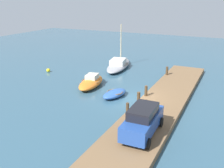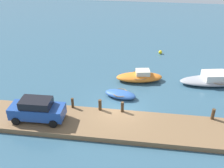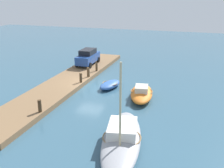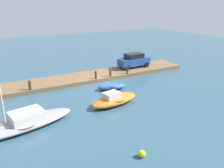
{
  "view_description": "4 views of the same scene",
  "coord_description": "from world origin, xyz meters",
  "px_view_note": "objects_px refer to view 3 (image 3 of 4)",
  "views": [
    {
      "loc": [
        -19.94,
        -7.35,
        8.69
      ],
      "look_at": [
        0.41,
        2.55,
        1.03
      ],
      "focal_mm": 41.41,
      "sensor_mm": 36.0,
      "label": 1
    },
    {
      "loc": [
        1.99,
        -18.29,
        13.16
      ],
      "look_at": [
        -0.95,
        2.84,
        0.89
      ],
      "focal_mm": 41.91,
      "sensor_mm": 36.0,
      "label": 2
    },
    {
      "loc": [
        22.97,
        9.8,
        8.7
      ],
      "look_at": [
        1.04,
        2.62,
        0.81
      ],
      "focal_mm": 43.16,
      "sensor_mm": 36.0,
      "label": 3
    },
    {
      "loc": [
        11.0,
        22.19,
        8.7
      ],
      "look_at": [
        0.43,
        3.05,
        0.97
      ],
      "focal_mm": 37.73,
      "sensor_mm": 36.0,
      "label": 4
    }
  ],
  "objects_px": {
    "motorboat_orange": "(142,93)",
    "dinghy_blue": "(110,85)",
    "mooring_post_mid_west": "(88,72)",
    "mooring_post_east": "(40,106)",
    "parked_car": "(88,57)",
    "sailboat_grey": "(122,138)",
    "mooring_post_mid_east": "(81,78)",
    "mooring_post_west": "(97,67)"
  },
  "relations": [
    {
      "from": "sailboat_grey",
      "to": "mooring_post_mid_east",
      "type": "xyz_separation_m",
      "value": [
        -8.92,
        -6.71,
        0.43
      ]
    },
    {
      "from": "sailboat_grey",
      "to": "mooring_post_east",
      "type": "xyz_separation_m",
      "value": [
        -1.76,
        -6.71,
        0.43
      ]
    },
    {
      "from": "sailboat_grey",
      "to": "mooring_post_mid_west",
      "type": "bearing_deg",
      "value": -158.75
    },
    {
      "from": "motorboat_orange",
      "to": "mooring_post_west",
      "type": "distance_m",
      "value": 8.21
    },
    {
      "from": "sailboat_grey",
      "to": "mooring_post_east",
      "type": "height_order",
      "value": "sailboat_grey"
    },
    {
      "from": "parked_car",
      "to": "mooring_post_west",
      "type": "bearing_deg",
      "value": 39.71
    },
    {
      "from": "mooring_post_west",
      "to": "mooring_post_mid_west",
      "type": "bearing_deg",
      "value": 0.0
    },
    {
      "from": "dinghy_blue",
      "to": "sailboat_grey",
      "type": "xyz_separation_m",
      "value": [
        9.4,
        3.9,
        0.13
      ]
    },
    {
      "from": "motorboat_orange",
      "to": "mooring_post_east",
      "type": "xyz_separation_m",
      "value": [
        6.02,
        -6.23,
        0.43
      ]
    },
    {
      "from": "mooring_post_mid_east",
      "to": "sailboat_grey",
      "type": "bearing_deg",
      "value": 36.96
    },
    {
      "from": "motorboat_orange",
      "to": "parked_car",
      "type": "xyz_separation_m",
      "value": [
        -7.58,
        -8.19,
        0.92
      ]
    },
    {
      "from": "sailboat_grey",
      "to": "dinghy_blue",
      "type": "bearing_deg",
      "value": -168.11
    },
    {
      "from": "dinghy_blue",
      "to": "mooring_post_mid_east",
      "type": "distance_m",
      "value": 2.91
    },
    {
      "from": "mooring_post_west",
      "to": "mooring_post_east",
      "type": "height_order",
      "value": "mooring_post_east"
    },
    {
      "from": "mooring_post_mid_west",
      "to": "parked_car",
      "type": "distance_m",
      "value": 5.01
    },
    {
      "from": "dinghy_blue",
      "to": "mooring_post_mid_east",
      "type": "height_order",
      "value": "mooring_post_mid_east"
    },
    {
      "from": "mooring_post_mid_west",
      "to": "mooring_post_east",
      "type": "bearing_deg",
      "value": 0.0
    },
    {
      "from": "mooring_post_mid_east",
      "to": "parked_car",
      "type": "distance_m",
      "value": 6.75
    },
    {
      "from": "dinghy_blue",
      "to": "mooring_post_mid_west",
      "type": "relative_size",
      "value": 3.25
    },
    {
      "from": "dinghy_blue",
      "to": "sailboat_grey",
      "type": "relative_size",
      "value": 0.39
    },
    {
      "from": "mooring_post_mid_west",
      "to": "mooring_post_mid_east",
      "type": "bearing_deg",
      "value": 0.0
    },
    {
      "from": "motorboat_orange",
      "to": "mooring_post_mid_west",
      "type": "relative_size",
      "value": 5.13
    },
    {
      "from": "motorboat_orange",
      "to": "mooring_post_mid_west",
      "type": "bearing_deg",
      "value": -125.11
    },
    {
      "from": "mooring_post_west",
      "to": "mooring_post_mid_east",
      "type": "distance_m",
      "value": 4.2
    },
    {
      "from": "sailboat_grey",
      "to": "mooring_post_mid_west",
      "type": "height_order",
      "value": "sailboat_grey"
    },
    {
      "from": "motorboat_orange",
      "to": "dinghy_blue",
      "type": "bearing_deg",
      "value": -124.66
    },
    {
      "from": "mooring_post_east",
      "to": "dinghy_blue",
      "type": "bearing_deg",
      "value": 159.78
    },
    {
      "from": "dinghy_blue",
      "to": "mooring_post_west",
      "type": "bearing_deg",
      "value": -131.2
    },
    {
      "from": "motorboat_orange",
      "to": "mooring_post_east",
      "type": "height_order",
      "value": "mooring_post_east"
    },
    {
      "from": "mooring_post_west",
      "to": "mooring_post_mid_east",
      "type": "bearing_deg",
      "value": 0.0
    },
    {
      "from": "sailboat_grey",
      "to": "mooring_post_mid_east",
      "type": "height_order",
      "value": "sailboat_grey"
    },
    {
      "from": "mooring_post_east",
      "to": "mooring_post_mid_east",
      "type": "bearing_deg",
      "value": 180.0
    },
    {
      "from": "mooring_post_mid_west",
      "to": "mooring_post_east",
      "type": "distance_m",
      "value": 9.02
    },
    {
      "from": "parked_car",
      "to": "mooring_post_mid_west",
      "type": "bearing_deg",
      "value": 21.72
    },
    {
      "from": "dinghy_blue",
      "to": "mooring_post_mid_west",
      "type": "bearing_deg",
      "value": -104.53
    },
    {
      "from": "motorboat_orange",
      "to": "sailboat_grey",
      "type": "xyz_separation_m",
      "value": [
        7.78,
        0.48,
        -0.0
      ]
    },
    {
      "from": "mooring_post_west",
      "to": "mooring_post_east",
      "type": "relative_size",
      "value": 0.98
    },
    {
      "from": "motorboat_orange",
      "to": "parked_car",
      "type": "relative_size",
      "value": 1.16
    },
    {
      "from": "mooring_post_mid_west",
      "to": "mooring_post_mid_east",
      "type": "distance_m",
      "value": 1.86
    },
    {
      "from": "motorboat_orange",
      "to": "mooring_post_west",
      "type": "height_order",
      "value": "mooring_post_west"
    },
    {
      "from": "mooring_post_mid_west",
      "to": "mooring_post_mid_east",
      "type": "height_order",
      "value": "mooring_post_mid_west"
    },
    {
      "from": "mooring_post_mid_west",
      "to": "mooring_post_east",
      "type": "xyz_separation_m",
      "value": [
        9.02,
        0.0,
        -0.02
      ]
    }
  ]
}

